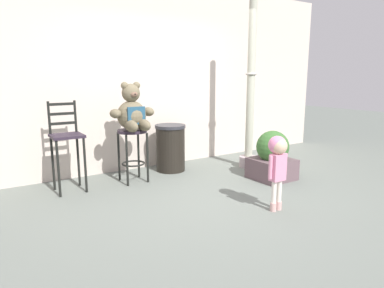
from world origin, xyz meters
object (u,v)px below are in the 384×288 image
Objects in this scene: teddy_bear at (132,113)px; trash_bin at (170,148)px; child_walking at (278,157)px; planter_with_shrub at (272,157)px; bar_stool_with_teddy at (133,144)px; lamppost at (250,105)px; bar_chair_empty at (67,141)px.

teddy_bear is 1.00m from trash_bin.
child_walking is 1.15× the size of trash_bin.
teddy_bear is 0.78× the size of child_walking.
child_walking is 1.28m from planter_with_shrub.
child_walking is 2.13m from trash_bin.
bar_stool_with_teddy is 0.29× the size of lamppost.
teddy_bear is 0.56× the size of bar_chair_empty.
trash_bin is at bearing 18.92° from teddy_bear.
bar_stool_with_teddy is 2.04m from planter_with_shrub.
child_walking is at bearing -133.51° from planter_with_shrub.
trash_bin is 1.59m from planter_with_shrub.
teddy_bear is 0.25× the size of lamppost.
trash_bin is 0.63× the size of bar_chair_empty.
bar_stool_with_teddy is 1.14× the size of teddy_bear.
bar_stool_with_teddy is 0.79m from trash_bin.
bar_stool_with_teddy is 1.02× the size of trash_bin.
bar_chair_empty is (-1.79, 1.97, 0.05)m from child_walking.
bar_chair_empty reaches higher than child_walking.
teddy_bear is at bearing 106.55° from child_walking.
child_walking is 2.66m from bar_chair_empty.
lamppost is (1.20, -0.51, 0.66)m from trash_bin.
bar_chair_empty is (-0.88, 0.08, 0.13)m from bar_stool_with_teddy.
bar_stool_with_teddy reaches higher than planter_with_shrub.
teddy_bear reaches higher than trash_bin.
bar_chair_empty is at bearing 174.51° from bar_stool_with_teddy.
planter_with_shrub is at bearing -49.31° from trash_bin.
bar_chair_empty reaches higher than trash_bin.
lamppost reaches higher than planter_with_shrub.
lamppost is (1.93, -0.29, 0.48)m from bar_stool_with_teddy.
lamppost is 1.00m from planter_with_shrub.
trash_bin is 1.46m from lamppost.
child_walking is at bearing -63.68° from teddy_bear.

